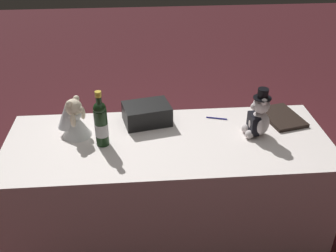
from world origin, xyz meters
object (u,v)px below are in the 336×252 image
(teddy_bear_bride, at_px, (73,119))
(gift_case_black, at_px, (147,114))
(teddy_bear_groom, at_px, (258,117))
(signing_pen, at_px, (217,118))
(guestbook, at_px, (281,117))
(champagne_bottle, at_px, (101,123))

(teddy_bear_bride, distance_m, gift_case_black, 0.45)
(teddy_bear_groom, xyz_separation_m, signing_pen, (0.20, -0.20, -0.11))
(teddy_bear_groom, relative_size, gift_case_black, 0.95)
(teddy_bear_bride, bearing_deg, gift_case_black, -166.02)
(teddy_bear_groom, height_order, guestbook, teddy_bear_groom)
(teddy_bear_bride, xyz_separation_m, champagne_bottle, (-0.17, 0.12, 0.03))
(teddy_bear_groom, distance_m, signing_pen, 0.30)
(teddy_bear_groom, height_order, gift_case_black, teddy_bear_groom)
(champagne_bottle, relative_size, signing_pen, 2.50)
(gift_case_black, bearing_deg, teddy_bear_groom, 163.02)
(teddy_bear_groom, distance_m, teddy_bear_bride, 1.09)
(teddy_bear_groom, height_order, champagne_bottle, champagne_bottle)
(champagne_bottle, height_order, gift_case_black, champagne_bottle)
(signing_pen, relative_size, guestbook, 0.45)
(teddy_bear_bride, xyz_separation_m, gift_case_black, (-0.44, -0.11, -0.05))
(teddy_bear_groom, relative_size, signing_pen, 2.24)
(signing_pen, bearing_deg, gift_case_black, 0.68)
(guestbook, bearing_deg, champagne_bottle, -2.91)
(teddy_bear_groom, height_order, teddy_bear_bride, teddy_bear_groom)
(champagne_bottle, distance_m, guestbook, 1.15)
(champagne_bottle, height_order, signing_pen, champagne_bottle)
(teddy_bear_bride, height_order, gift_case_black, teddy_bear_bride)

